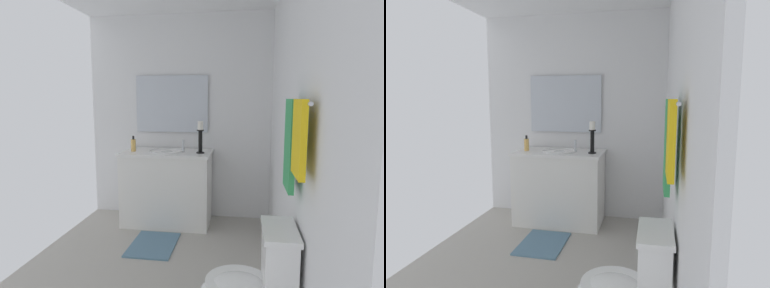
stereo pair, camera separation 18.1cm
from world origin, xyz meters
The scene contains 12 objects.
floor centered at (0.00, 0.00, -0.01)m, with size 3.16×2.23×0.02m, color #B2ADA3.
wall_back centered at (0.00, 1.12, 1.23)m, with size 3.16×0.04×2.45m, color white.
wall_left centered at (-1.58, 0.00, 1.23)m, with size 0.04×2.23×2.45m, color white.
vanity_cabinet centered at (-1.26, -0.09, 0.43)m, with size 0.58×1.03×0.85m.
sink_basin centered at (-1.26, -0.09, 0.81)m, with size 0.40×0.40×0.24m.
mirror centered at (-1.54, -0.09, 1.39)m, with size 0.02×0.88×0.68m, color silver.
candle_holder_tall centered at (-1.20, 0.30, 1.04)m, with size 0.09×0.09×0.35m.
soap_bottle centered at (-1.22, -0.48, 0.92)m, with size 0.06×0.06×0.18m.
towel_bar centered at (0.63, 1.06, 1.44)m, with size 0.02×0.02×0.62m, color silver.
towel_near_vanity centered at (0.47, 1.04, 1.20)m, with size 0.26×0.03×0.52m, color #389E59.
towel_center centered at (0.78, 1.04, 1.27)m, with size 0.25×0.03×0.37m, color yellow.
bath_mat centered at (-0.63, -0.09, 0.01)m, with size 0.60×0.44×0.02m, color slate.
Camera 1 is at (2.39, 0.78, 1.46)m, focal length 30.79 mm.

